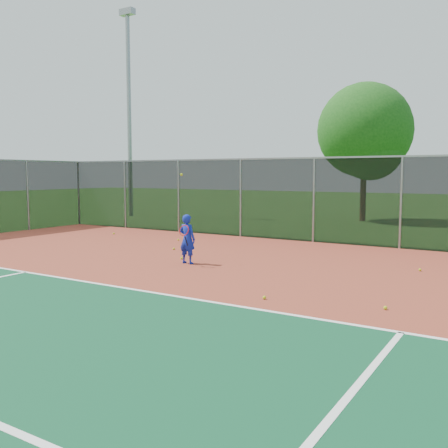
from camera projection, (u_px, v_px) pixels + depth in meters
The scene contains 13 objects.
ground at pixel (180, 373), 6.17m from camera, with size 120.00×120.00×0.00m, color #295F1B.
court_apron at pixel (256, 330), 7.87m from camera, with size 30.00×20.00×0.02m, color brown.
fence_back at pixel (401, 201), 16.18m from camera, with size 30.00×0.06×3.03m.
tennis_player at pixel (187, 239), 13.53m from camera, with size 0.59×0.58×2.45m.
practice_ball_0 at pixel (178, 240), 18.23m from camera, with size 0.07×0.07×0.07m, color #ABC617.
practice_ball_1 at pixel (174, 249), 16.03m from camera, with size 0.07×0.07×0.07m, color #ABC617.
practice_ball_2 at pixel (420, 270), 12.53m from camera, with size 0.07×0.07×0.07m, color #ABC617.
practice_ball_3 at pixel (114, 234), 20.10m from camera, with size 0.07×0.07×0.07m, color #ABC617.
practice_ball_4 at pixel (264, 298), 9.73m from camera, with size 0.07×0.07×0.07m, color #ABC617.
practice_ball_5 at pixel (182, 258), 14.26m from camera, with size 0.07×0.07×0.07m, color #ABC617.
practice_ball_6 at pixel (385, 308), 8.98m from camera, with size 0.07×0.07×0.07m, color #ABC617.
floodlight_nw at pixel (129, 101), 28.28m from camera, with size 0.90×0.40×11.61m.
tree_back_left at pixel (366, 134), 25.43m from camera, with size 4.83×4.83×7.09m.
Camera 1 is at (3.59, -4.78, 2.47)m, focal length 40.00 mm.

